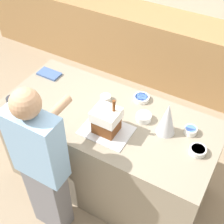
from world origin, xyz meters
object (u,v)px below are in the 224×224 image
(candy_bowl_front_corner, at_px, (144,117))
(mug, at_px, (13,102))
(candy_bowl_near_tray_right, at_px, (141,98))
(candy_bowl_beside_tree, at_px, (106,98))
(person, at_px, (42,167))
(candy_bowl_behind_tray, at_px, (198,150))
(baking_tray, at_px, (106,130))
(gingerbread_house, at_px, (106,120))
(candy_bowl_far_right, at_px, (190,130))
(cookbook, at_px, (49,74))
(decorative_tree, at_px, (167,119))

(candy_bowl_front_corner, relative_size, mug, 1.32)
(candy_bowl_front_corner, xyz_separation_m, candy_bowl_near_tray_right, (-0.12, 0.21, -0.01))
(candy_bowl_beside_tree, relative_size, person, 0.06)
(candy_bowl_behind_tray, bearing_deg, mug, -169.31)
(baking_tray, xyz_separation_m, mug, (-0.84, -0.14, 0.04))
(gingerbread_house, distance_m, candy_bowl_beside_tree, 0.38)
(candy_bowl_front_corner, relative_size, person, 0.08)
(baking_tray, xyz_separation_m, candy_bowl_beside_tree, (-0.19, 0.31, 0.02))
(candy_bowl_near_tray_right, bearing_deg, gingerbread_house, -99.16)
(candy_bowl_beside_tree, bearing_deg, candy_bowl_near_tray_right, 30.87)
(candy_bowl_far_right, height_order, mug, mug)
(candy_bowl_beside_tree, bearing_deg, cookbook, 175.92)
(decorative_tree, bearing_deg, person, -135.39)
(baking_tray, height_order, candy_bowl_beside_tree, candy_bowl_beside_tree)
(cookbook, height_order, person, person)
(baking_tray, distance_m, person, 0.56)
(candy_bowl_beside_tree, distance_m, candy_bowl_near_tray_right, 0.31)
(candy_bowl_behind_tray, relative_size, person, 0.08)
(candy_bowl_beside_tree, bearing_deg, person, -97.46)
(decorative_tree, relative_size, candy_bowl_behind_tray, 2.30)
(gingerbread_house, bearing_deg, candy_bowl_far_right, 28.00)
(candy_bowl_far_right, relative_size, person, 0.07)
(decorative_tree, xyz_separation_m, candy_bowl_behind_tray, (0.29, -0.08, -0.12))
(mug, relative_size, person, 0.06)
(cookbook, bearing_deg, baking_tray, -22.87)
(baking_tray, bearing_deg, candy_bowl_near_tray_right, 80.80)
(person, bearing_deg, candy_bowl_beside_tree, 82.54)
(decorative_tree, distance_m, candy_bowl_behind_tray, 0.32)
(candy_bowl_behind_tray, xyz_separation_m, cookbook, (-1.54, 0.21, -0.02))
(candy_bowl_beside_tree, bearing_deg, gingerbread_house, -58.38)
(candy_bowl_far_right, bearing_deg, person, -138.39)
(decorative_tree, height_order, candy_bowl_front_corner, decorative_tree)
(cookbook, bearing_deg, candy_bowl_near_tray_right, 6.95)
(candy_bowl_far_right, xyz_separation_m, mug, (-1.42, -0.45, 0.02))
(candy_bowl_beside_tree, xyz_separation_m, candy_bowl_near_tray_right, (0.27, 0.16, -0.01))
(baking_tray, height_order, candy_bowl_behind_tray, candy_bowl_behind_tray)
(decorative_tree, relative_size, mug, 3.01)
(mug, bearing_deg, candy_bowl_beside_tree, 34.95)
(candy_bowl_beside_tree, relative_size, candy_bowl_far_right, 0.90)
(candy_bowl_far_right, bearing_deg, candy_bowl_front_corner, -172.51)
(decorative_tree, bearing_deg, candy_bowl_near_tray_right, 143.01)
(gingerbread_house, relative_size, mug, 3.26)
(candy_bowl_front_corner, bearing_deg, mug, -158.87)
(cookbook, bearing_deg, candy_bowl_behind_tray, -7.82)
(candy_bowl_behind_tray, xyz_separation_m, mug, (-1.53, -0.29, 0.02))
(person, bearing_deg, baking_tray, 57.91)
(candy_bowl_behind_tray, bearing_deg, decorative_tree, 165.18)
(mug, bearing_deg, cookbook, 90.77)
(baking_tray, distance_m, gingerbread_house, 0.12)
(decorative_tree, relative_size, candy_bowl_far_right, 2.81)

